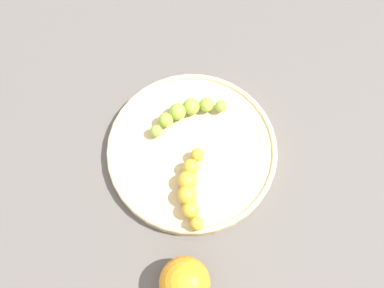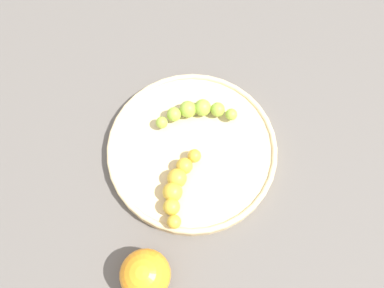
# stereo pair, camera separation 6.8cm
# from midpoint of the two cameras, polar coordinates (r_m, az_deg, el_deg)

# --- Properties ---
(ground_plane) EXTENTS (2.40, 2.40, 0.00)m
(ground_plane) POSITION_cam_midpoint_polar(r_m,az_deg,el_deg) (0.71, 2.70, -1.47)
(ground_plane) COLOR #56514C
(fruit_bowl) EXTENTS (0.29, 0.29, 0.02)m
(fruit_bowl) POSITION_cam_midpoint_polar(r_m,az_deg,el_deg) (0.70, 2.74, -1.12)
(fruit_bowl) COLOR #D1B784
(fruit_bowl) RESTS_ON ground_plane
(banana_green) EXTENTS (0.10, 0.11, 0.03)m
(banana_green) POSITION_cam_midpoint_polar(r_m,az_deg,el_deg) (0.71, 3.23, 4.24)
(banana_green) COLOR #8CAD38
(banana_green) RESTS_ON fruit_bowl
(banana_spotted) EXTENTS (0.13, 0.06, 0.03)m
(banana_spotted) POSITION_cam_midpoint_polar(r_m,az_deg,el_deg) (0.66, 0.91, -6.22)
(banana_spotted) COLOR gold
(banana_spotted) RESTS_ON fruit_bowl
(orange_fruit) EXTENTS (0.08, 0.08, 0.08)m
(orange_fruit) POSITION_cam_midpoint_polar(r_m,az_deg,el_deg) (0.63, -3.36, -18.12)
(orange_fruit) COLOR orange
(orange_fruit) RESTS_ON ground_plane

